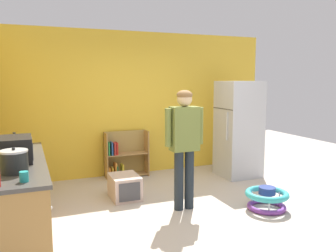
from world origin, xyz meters
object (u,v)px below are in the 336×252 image
at_px(microwave, 15,149).
at_px(teal_cup, 24,177).
at_px(bookshelf, 123,157).
at_px(baby_walker, 267,198).
at_px(yellow_cup, 13,146).
at_px(pet_carrier, 125,187).
at_px(orange_cup, 4,152).
at_px(standing_person, 184,138).
at_px(kitchen_counter, 18,199).
at_px(banana_bunch, 28,144).
at_px(refrigerator, 239,129).
at_px(crock_pot, 14,161).
at_px(green_glass_bottle, 15,144).
at_px(blue_cup, 29,150).

xyz_separation_m(microwave, teal_cup, (0.09, -0.87, -0.09)).
relative_size(bookshelf, baby_walker, 1.41).
bearing_deg(yellow_cup, teal_cup, -85.41).
xyz_separation_m(pet_carrier, orange_cup, (-1.62, -0.45, 0.77)).
bearing_deg(orange_cup, microwave, -70.89).
bearing_deg(bookshelf, standing_person, -79.55).
relative_size(kitchen_counter, standing_person, 1.34).
distance_m(microwave, teal_cup, 0.88).
bearing_deg(kitchen_counter, teal_cup, -84.27).
relative_size(kitchen_counter, banana_bunch, 14.11).
xyz_separation_m(refrigerator, crock_pot, (-3.80, -1.77, 0.12)).
xyz_separation_m(refrigerator, orange_cup, (-3.94, -0.87, 0.06)).
bearing_deg(microwave, pet_carrier, 29.76).
bearing_deg(baby_walker, crock_pot, -177.39).
height_order(pet_carrier, green_glass_bottle, green_glass_bottle).
bearing_deg(kitchen_counter, baby_walker, -7.16).
xyz_separation_m(standing_person, baby_walker, (1.07, -0.46, -0.85)).
xyz_separation_m(refrigerator, microwave, (-3.80, -1.27, 0.15)).
relative_size(baby_walker, teal_cup, 6.36).
xyz_separation_m(bookshelf, microwave, (-1.78, -2.03, 0.67)).
distance_m(yellow_cup, orange_cup, 0.37).
distance_m(baby_walker, banana_bunch, 3.43).
distance_m(pet_carrier, yellow_cup, 1.71).
distance_m(crock_pot, green_glass_bottle, 1.11).
bearing_deg(microwave, green_glass_bottle, 91.52).
height_order(kitchen_counter, crock_pot, crock_pot).
bearing_deg(crock_pot, blue_cup, 80.46).
xyz_separation_m(microwave, banana_bunch, (0.13, 0.96, -0.11)).
height_order(standing_person, pet_carrier, standing_person).
relative_size(refrigerator, microwave, 3.71).
distance_m(pet_carrier, green_glass_bottle, 1.72).
relative_size(refrigerator, baby_walker, 2.95).
bearing_deg(orange_cup, baby_walker, -12.69).
relative_size(standing_person, blue_cup, 17.59).
bearing_deg(refrigerator, standing_person, -145.03).
height_order(pet_carrier, teal_cup, teal_cup).
height_order(refrigerator, crock_pot, refrigerator).
height_order(crock_pot, green_glass_bottle, crock_pot).
relative_size(baby_walker, crock_pot, 2.28).
height_order(blue_cup, teal_cup, same).
bearing_deg(standing_person, bookshelf, 100.45).
xyz_separation_m(crock_pot, blue_cup, (0.15, 0.89, -0.07)).
distance_m(microwave, blue_cup, 0.42).
distance_m(standing_person, crock_pot, 2.22).
height_order(kitchen_counter, teal_cup, teal_cup).
bearing_deg(kitchen_counter, orange_cup, 111.03).
xyz_separation_m(banana_bunch, yellow_cup, (-0.18, -0.21, 0.02)).
distance_m(refrigerator, pet_carrier, 2.46).
bearing_deg(banana_bunch, pet_carrier, -4.77).
relative_size(yellow_cup, teal_cup, 1.00).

